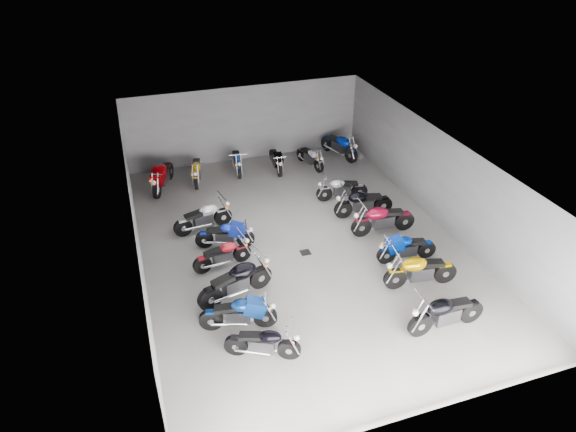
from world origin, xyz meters
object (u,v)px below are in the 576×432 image
object	(u,v)px
motorcycle_right_f	(341,188)
motorcycle_back_c	(237,161)
motorcycle_right_e	(363,203)
motorcycle_back_d	(276,160)
motorcycle_right_b	(420,270)
motorcycle_left_f	(204,217)
motorcycle_left_c	(236,281)
motorcycle_left_e	(226,235)
motorcycle_left_b	(239,313)
motorcycle_back_a	(162,176)
drain_grate	(305,252)
motorcycle_right_d	(383,219)
motorcycle_left_a	(263,343)
motorcycle_back_e	(310,157)
motorcycle_right_a	(446,313)
motorcycle_left_d	(223,254)
motorcycle_right_c	(406,248)
motorcycle_back_b	(196,170)
motorcycle_back_f	(340,145)

from	to	relation	value
motorcycle_right_f	motorcycle_back_c	size ratio (longest dim) A/B	1.01
motorcycle_right_e	motorcycle_back_d	size ratio (longest dim) A/B	1.14
motorcycle_right_b	motorcycle_left_f	bearing A→B (deg)	55.52
motorcycle_left_c	motorcycle_left_e	xyz separation A→B (m)	(0.25, 2.55, -0.10)
motorcycle_left_b	motorcycle_left_f	distance (m)	4.99
motorcycle_left_c	motorcycle_back_a	xyz separation A→B (m)	(-1.21, 7.23, -0.02)
drain_grate	motorcycle_right_f	size ratio (longest dim) A/B	0.16
motorcycle_right_d	motorcycle_right_e	world-z (taller)	motorcycle_right_d
motorcycle_left_a	drain_grate	bearing A→B (deg)	171.43
motorcycle_left_a	motorcycle_back_e	size ratio (longest dim) A/B	0.96
motorcycle_left_a	motorcycle_right_a	world-z (taller)	motorcycle_right_a
motorcycle_left_d	motorcycle_right_b	distance (m)	5.86
motorcycle_right_c	motorcycle_back_e	distance (m)	7.19
motorcycle_right_c	motorcycle_right_e	size ratio (longest dim) A/B	0.90
motorcycle_right_f	motorcycle_back_a	xyz separation A→B (m)	(-6.24, 3.00, 0.07)
motorcycle_left_c	motorcycle_back_b	bearing A→B (deg)	162.03
motorcycle_left_c	motorcycle_left_d	world-z (taller)	motorcycle_left_c
drain_grate	motorcycle_right_d	bearing A→B (deg)	5.67
motorcycle_right_a	motorcycle_back_d	xyz separation A→B (m)	(-1.39, 10.35, -0.08)
motorcycle_back_f	motorcycle_left_c	bearing A→B (deg)	31.26
motorcycle_back_c	motorcycle_back_d	bearing A→B (deg)	174.43
motorcycle_left_d	motorcycle_left_e	bearing A→B (deg)	154.44
motorcycle_left_b	motorcycle_back_d	bearing A→B (deg)	170.92
motorcycle_left_c	motorcycle_left_b	bearing A→B (deg)	-27.30
motorcycle_left_f	motorcycle_back_e	bearing A→B (deg)	113.15
motorcycle_left_a	motorcycle_back_c	distance (m)	10.30
motorcycle_back_a	motorcycle_back_b	size ratio (longest dim) A/B	1.05
motorcycle_back_c	motorcycle_back_d	world-z (taller)	motorcycle_back_c
motorcycle_left_e	motorcycle_back_d	bearing A→B (deg)	162.61
drain_grate	motorcycle_back_f	bearing A→B (deg)	58.46
drain_grate	motorcycle_left_f	size ratio (longest dim) A/B	0.16
motorcycle_right_a	motorcycle_back_e	distance (m)	10.17
motorcycle_right_d	motorcycle_right_f	world-z (taller)	motorcycle_right_d
motorcycle_left_e	motorcycle_right_f	size ratio (longest dim) A/B	0.96
motorcycle_right_a	motorcycle_back_c	size ratio (longest dim) A/B	1.15
motorcycle_left_f	motorcycle_right_f	world-z (taller)	motorcycle_left_f
drain_grate	motorcycle_right_f	bearing A→B (deg)	48.96
motorcycle_back_a	motorcycle_back_d	distance (m)	4.67
motorcycle_left_b	motorcycle_left_e	world-z (taller)	motorcycle_left_b
drain_grate	motorcycle_right_a	size ratio (longest dim) A/B	0.14
motorcycle_left_f	motorcycle_right_e	size ratio (longest dim) A/B	0.96
motorcycle_left_d	motorcycle_right_e	world-z (taller)	motorcycle_right_e
motorcycle_left_e	motorcycle_right_a	xyz separation A→B (m)	(4.60, -5.48, 0.07)
motorcycle_left_f	motorcycle_back_c	size ratio (longest dim) A/B	1.06
motorcycle_right_b	motorcycle_back_e	bearing A→B (deg)	9.50
motorcycle_left_c	motorcycle_right_a	distance (m)	5.66
motorcycle_left_a	motorcycle_left_f	distance (m)	6.16
motorcycle_right_d	motorcycle_left_b	bearing A→B (deg)	120.64
motorcycle_back_c	motorcycle_back_e	size ratio (longest dim) A/B	1.05
motorcycle_back_b	motorcycle_back_d	world-z (taller)	motorcycle_back_b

